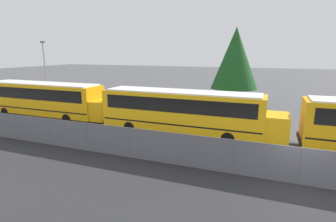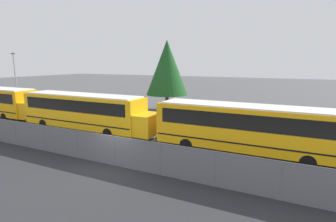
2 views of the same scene
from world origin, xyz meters
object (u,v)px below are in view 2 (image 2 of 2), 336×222
(school_bus_2, at_px, (85,110))
(school_bus_3, at_px, (250,126))
(light_pole, at_px, (15,75))
(tree_1, at_px, (167,68))

(school_bus_2, bearing_deg, school_bus_3, 0.37)
(school_bus_2, xyz_separation_m, school_bus_3, (14.19, 0.09, 0.00))
(school_bus_3, distance_m, light_pole, 37.34)
(light_pole, xyz_separation_m, tree_1, (24.07, 3.77, 1.31))
(school_bus_2, height_order, tree_1, tree_1)
(tree_1, bearing_deg, school_bus_2, -99.07)
(light_pole, bearing_deg, tree_1, 8.90)
(school_bus_3, relative_size, light_pole, 1.81)
(school_bus_3, height_order, light_pole, light_pole)
(school_bus_2, relative_size, school_bus_3, 1.00)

